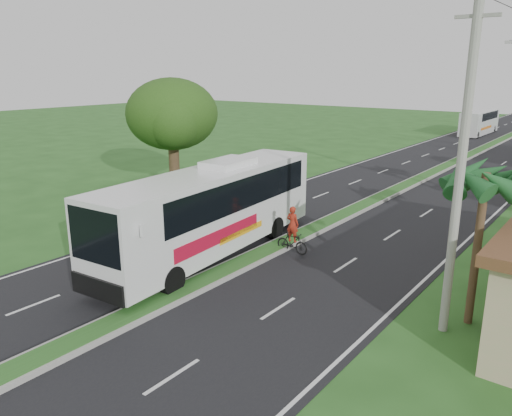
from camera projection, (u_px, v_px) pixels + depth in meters
The scene contains 11 objects.
ground at pixel (204, 284), 19.33m from camera, with size 180.00×180.00×0.00m, color #26531E.
road_asphalt at pixel (401, 189), 34.66m from camera, with size 14.00×160.00×0.02m, color black.
median_strip at pixel (401, 187), 34.63m from camera, with size 1.20×160.00×0.18m.
lane_edge_left at pixel (318, 177), 38.57m from camera, with size 0.12×160.00×0.01m, color silver.
lane_edge_right at pixel (506, 204), 30.75m from camera, with size 0.12×160.00×0.01m, color silver.
palm_verge_a at pixel (485, 181), 15.11m from camera, with size 2.40×2.40×5.45m.
shade_tree at pixel (171, 117), 32.73m from camera, with size 6.30×6.00×7.54m.
utility_pole_a at pixel (462, 153), 14.38m from camera, with size 1.60×0.28×11.00m.
coach_bus_main at pixel (213, 206), 21.76m from camera, with size 3.73×12.97×4.14m.
coach_bus_far at pixel (480, 121), 63.30m from camera, with size 2.34×10.18×2.96m.
motorcyclist at pixel (292, 236), 22.33m from camera, with size 1.59×0.47×2.19m.
Camera 1 is at (12.41, -12.97, 8.01)m, focal length 35.00 mm.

